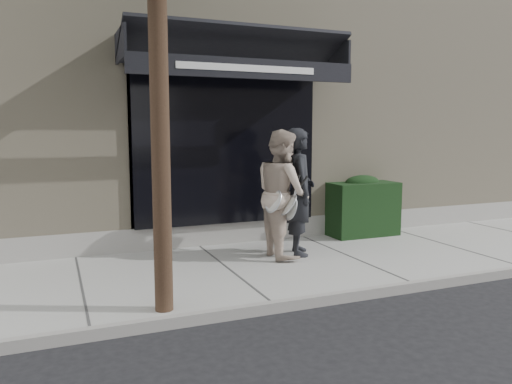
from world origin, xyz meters
name	(u,v)px	position (x,y,z in m)	size (l,w,h in m)	color
ground	(347,263)	(0.00, 0.00, 0.00)	(80.00, 80.00, 0.00)	black
sidewalk	(347,259)	(0.00, 0.00, 0.06)	(20.00, 3.00, 0.12)	#A3A29D
curb	(412,286)	(0.00, -1.55, 0.07)	(20.00, 0.10, 0.14)	gray
building_facade	(238,103)	(-0.01, 4.96, 2.74)	(14.30, 8.04, 5.64)	#B6A88B
hedge	(362,207)	(1.10, 1.25, 0.66)	(1.30, 0.70, 1.14)	black
pedestrian_front	(299,192)	(-0.68, 0.38, 1.12)	(0.79, 0.89, 2.01)	black
pedestrian_back	(283,193)	(-0.97, 0.37, 1.11)	(0.79, 1.00, 1.99)	#B9A594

